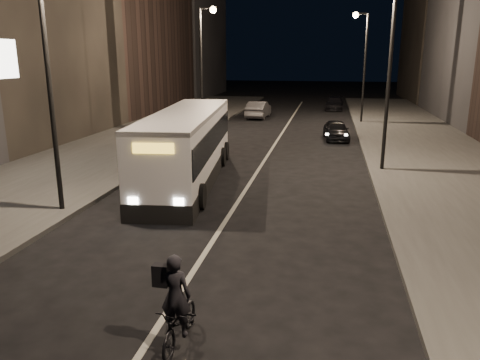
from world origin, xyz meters
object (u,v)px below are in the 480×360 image
at_px(streetlight_right_far, 362,53).
at_px(streetlight_right_mid, 385,51).
at_px(streetlight_left_far, 205,52).
at_px(car_mid, 258,109).
at_px(city_bus, 187,143).
at_px(car_far, 335,104).
at_px(cyclist_on_bicycle, 179,315).
at_px(streetlight_left_near, 53,49).
at_px(car_near, 336,130).

bearing_deg(streetlight_right_far, streetlight_right_mid, -90.00).
xyz_separation_m(streetlight_right_mid, streetlight_left_far, (-10.66, 10.00, 0.00)).
relative_size(streetlight_left_far, car_mid, 1.87).
relative_size(city_bus, car_far, 2.64).
relative_size(streetlight_right_far, streetlight_left_far, 1.00).
relative_size(cyclist_on_bicycle, car_mid, 0.43).
distance_m(streetlight_right_far, streetlight_left_far, 12.24).
height_order(streetlight_left_near, cyclist_on_bicycle, streetlight_left_near).
height_order(streetlight_left_near, car_far, streetlight_left_near).
bearing_deg(car_mid, streetlight_left_far, 74.16).
height_order(car_mid, car_far, car_mid).
bearing_deg(streetlight_left_near, cyclist_on_bicycle, -47.15).
xyz_separation_m(streetlight_right_mid, streetlight_left_near, (-10.66, -8.00, 0.00)).
bearing_deg(city_bus, cyclist_on_bicycle, -80.27).
height_order(city_bus, car_mid, city_bus).
relative_size(streetlight_left_near, streetlight_left_far, 1.00).
bearing_deg(streetlight_left_far, car_far, 59.77).
relative_size(cyclist_on_bicycle, car_far, 0.45).
xyz_separation_m(streetlight_right_mid, car_near, (-1.73, 8.25, -4.75)).
bearing_deg(car_near, streetlight_left_far, 162.88).
relative_size(streetlight_right_mid, streetlight_left_far, 1.00).
height_order(streetlight_left_near, city_bus, streetlight_left_near).
bearing_deg(cyclist_on_bicycle, city_bus, 108.55).
bearing_deg(streetlight_left_near, streetlight_left_far, 90.00).
bearing_deg(city_bus, streetlight_left_near, -124.66).
bearing_deg(city_bus, streetlight_left_far, 95.16).
bearing_deg(car_far, car_near, -87.47).
xyz_separation_m(cyclist_on_bicycle, car_mid, (-3.41, 32.23, 0.09)).
distance_m(streetlight_left_near, car_far, 34.83).
relative_size(streetlight_right_mid, streetlight_right_far, 1.00).
xyz_separation_m(cyclist_on_bicycle, car_near, (2.99, 22.65, -0.01)).
height_order(car_near, car_mid, car_mid).
xyz_separation_m(streetlight_right_far, car_mid, (-8.13, 1.83, -4.64)).
bearing_deg(streetlight_left_near, city_bus, 61.71).
height_order(streetlight_right_far, streetlight_left_near, same).
bearing_deg(city_bus, car_near, 54.60).
height_order(streetlight_right_mid, streetlight_left_near, same).
xyz_separation_m(streetlight_left_near, city_bus, (2.66, 4.95, -3.76)).
bearing_deg(car_far, city_bus, -99.93).
relative_size(streetlight_left_far, car_near, 2.27).
xyz_separation_m(car_near, car_mid, (-6.40, 9.58, 0.11)).
bearing_deg(streetlight_left_far, cyclist_on_bicycle, -76.31).
xyz_separation_m(streetlight_right_far, car_far, (-1.73, 9.33, -4.75)).
xyz_separation_m(city_bus, car_mid, (-0.13, 20.88, -0.88)).
height_order(streetlight_right_mid, city_bus, streetlight_right_mid).
bearing_deg(streetlight_left_far, streetlight_left_near, -90.00).
bearing_deg(streetlight_right_far, car_near, -102.59).
relative_size(streetlight_left_near, car_mid, 1.87).
height_order(streetlight_right_far, cyclist_on_bicycle, streetlight_right_far).
xyz_separation_m(streetlight_left_far, cyclist_on_bicycle, (5.94, -24.41, -4.74)).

